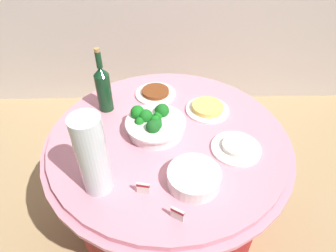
# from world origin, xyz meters

# --- Properties ---
(ground_plane) EXTENTS (6.00, 6.00, 0.00)m
(ground_plane) POSITION_xyz_m (0.00, 0.00, 0.00)
(ground_plane) COLOR tan
(buffet_table) EXTENTS (1.16, 1.16, 0.74)m
(buffet_table) POSITION_xyz_m (0.00, 0.00, 0.38)
(buffet_table) COLOR maroon
(buffet_table) RESTS_ON ground_plane
(broccoli_bowl) EXTENTS (0.28, 0.28, 0.11)m
(broccoli_bowl) POSITION_xyz_m (-0.06, 0.02, 0.78)
(broccoli_bowl) COLOR white
(broccoli_bowl) RESTS_ON buffet_table
(plate_stack) EXTENTS (0.21, 0.21, 0.06)m
(plate_stack) POSITION_xyz_m (0.10, -0.28, 0.77)
(plate_stack) COLOR white
(plate_stack) RESTS_ON buffet_table
(wine_bottle) EXTENTS (0.07, 0.07, 0.34)m
(wine_bottle) POSITION_xyz_m (-0.31, 0.20, 0.87)
(wine_bottle) COLOR #113A1D
(wine_bottle) RESTS_ON buffet_table
(decorative_fruit_vase) EXTENTS (0.11, 0.11, 0.34)m
(decorative_fruit_vase) POSITION_xyz_m (-0.27, -0.30, 0.89)
(decorative_fruit_vase) COLOR silver
(decorative_fruit_vase) RESTS_ON buffet_table
(serving_tongs) EXTENTS (0.12, 0.16, 0.01)m
(serving_tongs) POSITION_xyz_m (-0.34, -0.10, 0.74)
(serving_tongs) COLOR silver
(serving_tongs) RESTS_ON buffet_table
(food_plate_stir_fry) EXTENTS (0.22, 0.22, 0.03)m
(food_plate_stir_fry) POSITION_xyz_m (-0.06, 0.32, 0.75)
(food_plate_stir_fry) COLOR white
(food_plate_stir_fry) RESTS_ON buffet_table
(food_plate_rice) EXTENTS (0.22, 0.22, 0.03)m
(food_plate_rice) POSITION_xyz_m (0.30, -0.11, 0.75)
(food_plate_rice) COLOR white
(food_plate_rice) RESTS_ON buffet_table
(food_plate_noodles) EXTENTS (0.22, 0.22, 0.04)m
(food_plate_noodles) POSITION_xyz_m (0.20, 0.17, 0.76)
(food_plate_noodles) COLOR white
(food_plate_noodles) RESTS_ON buffet_table
(label_placard_front) EXTENTS (0.05, 0.02, 0.05)m
(label_placard_front) POSITION_xyz_m (-0.10, -0.33, 0.77)
(label_placard_front) COLOR white
(label_placard_front) RESTS_ON buffet_table
(label_placard_mid) EXTENTS (0.05, 0.03, 0.05)m
(label_placard_mid) POSITION_xyz_m (0.03, -0.44, 0.77)
(label_placard_mid) COLOR white
(label_placard_mid) RESTS_ON buffet_table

